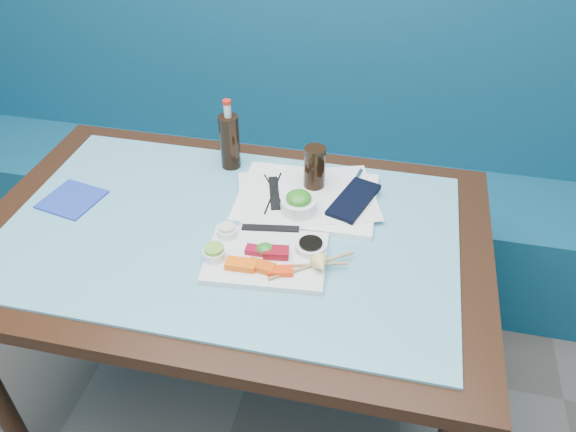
% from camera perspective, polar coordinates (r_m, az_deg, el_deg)
% --- Properties ---
extents(booth_bench, '(3.00, 0.56, 1.17)m').
position_cam_1_polar(booth_bench, '(2.41, 0.53, 4.16)').
color(booth_bench, navy).
rests_on(booth_bench, ground).
extents(dining_table, '(1.40, 0.90, 0.75)m').
position_cam_1_polar(dining_table, '(1.59, -5.75, -3.85)').
color(dining_table, black).
rests_on(dining_table, ground).
extents(glass_top, '(1.22, 0.76, 0.01)m').
position_cam_1_polar(glass_top, '(1.54, -5.96, -1.45)').
color(glass_top, '#5AA0B5').
rests_on(glass_top, dining_table).
extents(sashimi_plate, '(0.32, 0.24, 0.02)m').
position_cam_1_polar(sashimi_plate, '(1.43, -2.22, -4.26)').
color(sashimi_plate, white).
rests_on(sashimi_plate, glass_top).
extents(salmon_left, '(0.08, 0.04, 0.02)m').
position_cam_1_polar(salmon_left, '(1.39, -4.80, -4.93)').
color(salmon_left, '#FF5E0A').
rests_on(salmon_left, sashimi_plate).
extents(salmon_mid, '(0.07, 0.04, 0.02)m').
position_cam_1_polar(salmon_mid, '(1.38, -2.75, -5.14)').
color(salmon_mid, '#E14D09').
rests_on(salmon_mid, sashimi_plate).
extents(salmon_right, '(0.07, 0.04, 0.01)m').
position_cam_1_polar(salmon_right, '(1.37, -0.77, -5.63)').
color(salmon_right, '#FF360A').
rests_on(salmon_right, sashimi_plate).
extents(tuna_left, '(0.05, 0.03, 0.02)m').
position_cam_1_polar(tuna_left, '(1.43, -3.36, -3.48)').
color(tuna_left, maroon).
rests_on(tuna_left, sashimi_plate).
extents(tuna_right, '(0.07, 0.05, 0.02)m').
position_cam_1_polar(tuna_right, '(1.42, -1.21, -3.74)').
color(tuna_right, maroon).
rests_on(tuna_right, sashimi_plate).
extents(seaweed_garnish, '(0.06, 0.05, 0.03)m').
position_cam_1_polar(seaweed_garnish, '(1.42, -2.34, -3.36)').
color(seaweed_garnish, '#21771B').
rests_on(seaweed_garnish, sashimi_plate).
extents(ramekin_wasabi, '(0.07, 0.07, 0.02)m').
position_cam_1_polar(ramekin_wasabi, '(1.42, -7.49, -3.83)').
color(ramekin_wasabi, white).
rests_on(ramekin_wasabi, sashimi_plate).
extents(wasabi_fill, '(0.06, 0.06, 0.01)m').
position_cam_1_polar(wasabi_fill, '(1.41, -7.54, -3.32)').
color(wasabi_fill, '#6CA635').
rests_on(wasabi_fill, ramekin_wasabi).
extents(ramekin_ginger, '(0.06, 0.06, 0.02)m').
position_cam_1_polar(ramekin_ginger, '(1.48, -6.21, -1.61)').
color(ramekin_ginger, white).
rests_on(ramekin_ginger, sashimi_plate).
extents(ginger_fill, '(0.06, 0.06, 0.01)m').
position_cam_1_polar(ginger_fill, '(1.47, -6.25, -1.16)').
color(ginger_fill, beige).
rests_on(ginger_fill, ramekin_ginger).
extents(soy_dish, '(0.08, 0.08, 0.02)m').
position_cam_1_polar(soy_dish, '(1.44, 2.32, -3.09)').
color(soy_dish, silver).
rests_on(soy_dish, sashimi_plate).
extents(soy_fill, '(0.07, 0.07, 0.01)m').
position_cam_1_polar(soy_fill, '(1.43, 2.33, -2.76)').
color(soy_fill, black).
rests_on(soy_fill, soy_dish).
extents(lemon_wedge, '(0.06, 0.05, 0.05)m').
position_cam_1_polar(lemon_wedge, '(1.37, 3.36, -5.04)').
color(lemon_wedge, '#E7D46D').
rests_on(lemon_wedge, sashimi_plate).
extents(chopstick_sleeve, '(0.16, 0.05, 0.00)m').
position_cam_1_polar(chopstick_sleeve, '(1.50, -1.80, -1.24)').
color(chopstick_sleeve, black).
rests_on(chopstick_sleeve, sashimi_plate).
extents(wooden_chopstick_a, '(0.20, 0.06, 0.01)m').
position_cam_1_polar(wooden_chopstick_a, '(1.39, 2.02, -4.99)').
color(wooden_chopstick_a, '#A2724C').
rests_on(wooden_chopstick_a, sashimi_plate).
extents(wooden_chopstick_b, '(0.19, 0.15, 0.01)m').
position_cam_1_polar(wooden_chopstick_b, '(1.39, 2.42, -5.03)').
color(wooden_chopstick_b, '#A07C4B').
rests_on(wooden_chopstick_b, sashimi_plate).
extents(serving_tray, '(0.40, 0.31, 0.01)m').
position_cam_1_polar(serving_tray, '(1.63, 1.95, 1.84)').
color(serving_tray, white).
rests_on(serving_tray, glass_top).
extents(paper_placemat, '(0.46, 0.38, 0.00)m').
position_cam_1_polar(paper_placemat, '(1.62, 1.95, 2.09)').
color(paper_placemat, white).
rests_on(paper_placemat, serving_tray).
extents(seaweed_bowl, '(0.11, 0.11, 0.04)m').
position_cam_1_polar(seaweed_bowl, '(1.55, 1.08, 1.08)').
color(seaweed_bowl, white).
rests_on(seaweed_bowl, serving_tray).
extents(seaweed_salad, '(0.08, 0.08, 0.04)m').
position_cam_1_polar(seaweed_salad, '(1.54, 1.09, 1.84)').
color(seaweed_salad, '#287A1C').
rests_on(seaweed_salad, seaweed_bowl).
extents(cola_glass, '(0.07, 0.07, 0.13)m').
position_cam_1_polar(cola_glass, '(1.63, 2.72, 4.96)').
color(cola_glass, black).
rests_on(cola_glass, serving_tray).
extents(navy_pouch, '(0.14, 0.21, 0.02)m').
position_cam_1_polar(navy_pouch, '(1.60, 6.70, 1.64)').
color(navy_pouch, black).
rests_on(navy_pouch, serving_tray).
extents(fork, '(0.03, 0.10, 0.01)m').
position_cam_1_polar(fork, '(1.69, 6.95, 3.72)').
color(fork, white).
rests_on(fork, serving_tray).
extents(black_chopstick_a, '(0.01, 0.21, 0.01)m').
position_cam_1_polar(black_chopstick_a, '(1.63, -1.53, 2.37)').
color(black_chopstick_a, black).
rests_on(black_chopstick_a, serving_tray).
extents(black_chopstick_b, '(0.11, 0.17, 0.01)m').
position_cam_1_polar(black_chopstick_b, '(1.63, -1.26, 2.34)').
color(black_chopstick_b, black).
rests_on(black_chopstick_b, serving_tray).
extents(tray_sleeve, '(0.07, 0.16, 0.00)m').
position_cam_1_polar(tray_sleeve, '(1.63, -1.40, 2.34)').
color(tray_sleeve, black).
rests_on(tray_sleeve, serving_tray).
extents(cola_bottle_body, '(0.08, 0.08, 0.17)m').
position_cam_1_polar(cola_bottle_body, '(1.74, -5.94, 7.50)').
color(cola_bottle_body, black).
rests_on(cola_bottle_body, glass_top).
extents(cola_bottle_neck, '(0.02, 0.02, 0.04)m').
position_cam_1_polar(cola_bottle_neck, '(1.69, -6.18, 10.63)').
color(cola_bottle_neck, silver).
rests_on(cola_bottle_neck, cola_bottle_body).
extents(cola_bottle_cap, '(0.03, 0.03, 0.01)m').
position_cam_1_polar(cola_bottle_cap, '(1.68, -6.24, 11.44)').
color(cola_bottle_cap, red).
rests_on(cola_bottle_cap, cola_bottle_neck).
extents(blue_napkin, '(0.18, 0.18, 0.01)m').
position_cam_1_polar(blue_napkin, '(1.74, -21.09, 1.60)').
color(blue_napkin, '#1C359D').
rests_on(blue_napkin, glass_top).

